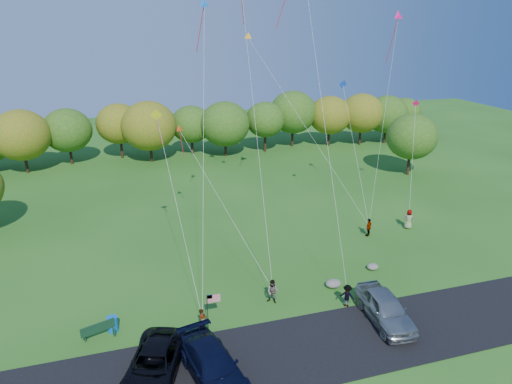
{
  "coord_description": "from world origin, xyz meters",
  "views": [
    {
      "loc": [
        -8.97,
        -23.56,
        17.61
      ],
      "look_at": [
        -0.15,
        6.0,
        6.05
      ],
      "focal_mm": 32.0,
      "sensor_mm": 36.0,
      "label": 1
    }
  ],
  "objects_px": {
    "minivan_dark": "(154,364)",
    "trash_barrel": "(112,324)",
    "flyer_c": "(347,296)",
    "flyer_b": "(273,292)",
    "park_bench": "(98,330)",
    "minivan_navy": "(213,365)",
    "flyer_e": "(409,219)",
    "flyer_a": "(203,321)",
    "flyer_d": "(369,227)",
    "minivan_silver": "(385,308)"
  },
  "relations": [
    {
      "from": "flyer_c",
      "to": "trash_barrel",
      "type": "distance_m",
      "value": 14.87
    },
    {
      "from": "flyer_a",
      "to": "flyer_c",
      "type": "distance_m",
      "value": 9.57
    },
    {
      "from": "minivan_silver",
      "to": "trash_barrel",
      "type": "relative_size",
      "value": 5.44
    },
    {
      "from": "flyer_a",
      "to": "flyer_e",
      "type": "relative_size",
      "value": 0.9
    },
    {
      "from": "trash_barrel",
      "to": "flyer_e",
      "type": "bearing_deg",
      "value": 16.47
    },
    {
      "from": "flyer_c",
      "to": "flyer_d",
      "type": "distance_m",
      "value": 11.18
    },
    {
      "from": "minivan_dark",
      "to": "flyer_a",
      "type": "relative_size",
      "value": 3.4
    },
    {
      "from": "minivan_dark",
      "to": "trash_barrel",
      "type": "bearing_deg",
      "value": 134.69
    },
    {
      "from": "minivan_silver",
      "to": "flyer_b",
      "type": "bearing_deg",
      "value": 150.75
    },
    {
      "from": "minivan_navy",
      "to": "flyer_c",
      "type": "height_order",
      "value": "minivan_navy"
    },
    {
      "from": "minivan_silver",
      "to": "flyer_a",
      "type": "bearing_deg",
      "value": 172.79
    },
    {
      "from": "minivan_silver",
      "to": "trash_barrel",
      "type": "height_order",
      "value": "minivan_silver"
    },
    {
      "from": "minivan_navy",
      "to": "flyer_b",
      "type": "relative_size",
      "value": 3.39
    },
    {
      "from": "flyer_b",
      "to": "trash_barrel",
      "type": "xyz_separation_m",
      "value": [
        -10.23,
        -0.06,
        -0.36
      ]
    },
    {
      "from": "minivan_navy",
      "to": "park_bench",
      "type": "xyz_separation_m",
      "value": [
        -5.84,
        5.18,
        -0.3
      ]
    },
    {
      "from": "flyer_a",
      "to": "flyer_e",
      "type": "height_order",
      "value": "flyer_e"
    },
    {
      "from": "minivan_silver",
      "to": "flyer_c",
      "type": "xyz_separation_m",
      "value": [
        -1.5,
        2.15,
        -0.18
      ]
    },
    {
      "from": "minivan_dark",
      "to": "minivan_silver",
      "type": "height_order",
      "value": "minivan_silver"
    },
    {
      "from": "flyer_a",
      "to": "trash_barrel",
      "type": "distance_m",
      "value": 5.49
    },
    {
      "from": "minivan_dark",
      "to": "flyer_b",
      "type": "distance_m",
      "value": 9.37
    },
    {
      "from": "minivan_silver",
      "to": "flyer_c",
      "type": "distance_m",
      "value": 2.62
    },
    {
      "from": "minivan_dark",
      "to": "trash_barrel",
      "type": "xyz_separation_m",
      "value": [
        -2.12,
        4.62,
        -0.35
      ]
    },
    {
      "from": "minivan_dark",
      "to": "park_bench",
      "type": "bearing_deg",
      "value": 145.25
    },
    {
      "from": "minivan_silver",
      "to": "flyer_d",
      "type": "bearing_deg",
      "value": 68.74
    },
    {
      "from": "flyer_c",
      "to": "trash_barrel",
      "type": "xyz_separation_m",
      "value": [
        -14.77,
        1.71,
        -0.3
      ]
    },
    {
      "from": "park_bench",
      "to": "flyer_e",
      "type": "bearing_deg",
      "value": -1.18
    },
    {
      "from": "flyer_b",
      "to": "park_bench",
      "type": "bearing_deg",
      "value": -139.84
    },
    {
      "from": "minivan_dark",
      "to": "flyer_c",
      "type": "distance_m",
      "value": 12.98
    },
    {
      "from": "park_bench",
      "to": "trash_barrel",
      "type": "xyz_separation_m",
      "value": [
        0.8,
        0.49,
        -0.1
      ]
    },
    {
      "from": "minivan_navy",
      "to": "trash_barrel",
      "type": "relative_size",
      "value": 5.88
    },
    {
      "from": "minivan_dark",
      "to": "minivan_silver",
      "type": "bearing_deg",
      "value": 23.15
    },
    {
      "from": "minivan_navy",
      "to": "minivan_silver",
      "type": "distance_m",
      "value": 11.37
    },
    {
      "from": "minivan_silver",
      "to": "flyer_e",
      "type": "distance_m",
      "value": 14.84
    },
    {
      "from": "flyer_c",
      "to": "flyer_d",
      "type": "bearing_deg",
      "value": -87.12
    },
    {
      "from": "flyer_c",
      "to": "flyer_e",
      "type": "bearing_deg",
      "value": -99.97
    },
    {
      "from": "flyer_b",
      "to": "park_bench",
      "type": "height_order",
      "value": "flyer_b"
    },
    {
      "from": "minivan_navy",
      "to": "flyer_e",
      "type": "distance_m",
      "value": 24.54
    },
    {
      "from": "flyer_a",
      "to": "flyer_d",
      "type": "xyz_separation_m",
      "value": [
        16.26,
        8.96,
        0.0
      ]
    },
    {
      "from": "minivan_silver",
      "to": "flyer_c",
      "type": "height_order",
      "value": "minivan_silver"
    },
    {
      "from": "flyer_d",
      "to": "trash_barrel",
      "type": "height_order",
      "value": "flyer_d"
    },
    {
      "from": "flyer_a",
      "to": "minivan_silver",
      "type": "bearing_deg",
      "value": -64.79
    },
    {
      "from": "flyer_b",
      "to": "park_bench",
      "type": "xyz_separation_m",
      "value": [
        -11.03,
        -0.55,
        -0.25
      ]
    },
    {
      "from": "minivan_navy",
      "to": "minivan_silver",
      "type": "bearing_deg",
      "value": -2.84
    },
    {
      "from": "minivan_dark",
      "to": "flyer_c",
      "type": "bearing_deg",
      "value": 33.02
    },
    {
      "from": "minivan_navy",
      "to": "park_bench",
      "type": "height_order",
      "value": "minivan_navy"
    },
    {
      "from": "minivan_dark",
      "to": "flyer_b",
      "type": "xyz_separation_m",
      "value": [
        8.12,
        4.68,
        0.01
      ]
    },
    {
      "from": "minivan_navy",
      "to": "minivan_silver",
      "type": "height_order",
      "value": "minivan_silver"
    },
    {
      "from": "minivan_dark",
      "to": "trash_barrel",
      "type": "relative_size",
      "value": 5.73
    },
    {
      "from": "flyer_a",
      "to": "flyer_b",
      "type": "height_order",
      "value": "flyer_b"
    },
    {
      "from": "flyer_b",
      "to": "flyer_e",
      "type": "bearing_deg",
      "value": 63.27
    }
  ]
}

